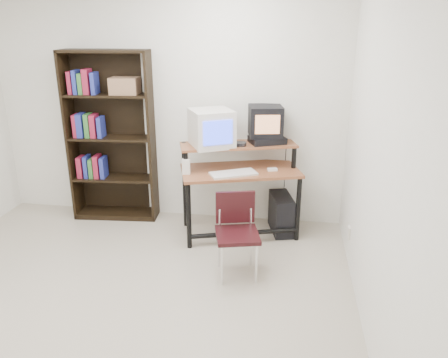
# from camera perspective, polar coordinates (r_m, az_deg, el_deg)

# --- Properties ---
(floor) EXTENTS (4.00, 4.00, 0.01)m
(floor) POSITION_cam_1_polar(r_m,az_deg,el_deg) (3.77, -15.11, -16.69)
(floor) COLOR #BFB49F
(floor) RESTS_ON ground
(back_wall) EXTENTS (4.00, 0.01, 2.60)m
(back_wall) POSITION_cam_1_polar(r_m,az_deg,el_deg) (5.02, -7.44, 9.30)
(back_wall) COLOR white
(back_wall) RESTS_ON floor
(right_wall) EXTENTS (0.01, 4.00, 2.60)m
(right_wall) POSITION_cam_1_polar(r_m,az_deg,el_deg) (2.95, 20.51, 0.85)
(right_wall) COLOR white
(right_wall) RESTS_ON floor
(computer_desk) EXTENTS (1.35, 0.95, 0.98)m
(computer_desk) POSITION_cam_1_polar(r_m,az_deg,el_deg) (4.64, 2.06, 0.82)
(computer_desk) COLOR brown
(computer_desk) RESTS_ON floor
(crt_monitor) EXTENTS (0.55, 0.55, 0.39)m
(crt_monitor) POSITION_cam_1_polar(r_m,az_deg,el_deg) (4.56, -1.64, 6.63)
(crt_monitor) COLOR silver
(crt_monitor) RESTS_ON computer_desk
(vcr) EXTENTS (0.43, 0.38, 0.08)m
(vcr) POSITION_cam_1_polar(r_m,az_deg,el_deg) (4.70, 5.64, 5.04)
(vcr) COLOR black
(vcr) RESTS_ON computer_desk
(crt_tv) EXTENTS (0.40, 0.39, 0.32)m
(crt_tv) POSITION_cam_1_polar(r_m,az_deg,el_deg) (4.69, 5.43, 7.54)
(crt_tv) COLOR black
(crt_tv) RESTS_ON vcr
(cd_spindle) EXTENTS (0.13, 0.13, 0.05)m
(cd_spindle) POSITION_cam_1_polar(r_m,az_deg,el_deg) (4.57, 2.19, 4.51)
(cd_spindle) COLOR #26262B
(cd_spindle) RESTS_ON computer_desk
(keyboard) EXTENTS (0.51, 0.40, 0.03)m
(keyboard) POSITION_cam_1_polar(r_m,az_deg,el_deg) (4.45, 1.23, 0.62)
(keyboard) COLOR silver
(keyboard) RESTS_ON computer_desk
(mousepad) EXTENTS (0.27, 0.24, 0.01)m
(mousepad) POSITION_cam_1_polar(r_m,az_deg,el_deg) (4.59, 6.23, 0.90)
(mousepad) COLOR black
(mousepad) RESTS_ON computer_desk
(mouse) EXTENTS (0.11, 0.09, 0.03)m
(mouse) POSITION_cam_1_polar(r_m,az_deg,el_deg) (4.60, 6.33, 1.19)
(mouse) COLOR white
(mouse) RESTS_ON mousepad
(desk_speaker) EXTENTS (0.09, 0.09, 0.17)m
(desk_speaker) POSITION_cam_1_polar(r_m,az_deg,el_deg) (4.47, -4.96, 1.56)
(desk_speaker) COLOR silver
(desk_speaker) RESTS_ON computer_desk
(pc_tower) EXTENTS (0.30, 0.48, 0.42)m
(pc_tower) POSITION_cam_1_polar(r_m,az_deg,el_deg) (4.87, 7.46, -4.49)
(pc_tower) COLOR black
(pc_tower) RESTS_ON floor
(school_chair) EXTENTS (0.46, 0.46, 0.75)m
(school_chair) POSITION_cam_1_polar(r_m,az_deg,el_deg) (3.97, 1.64, -6.19)
(school_chair) COLOR black
(school_chair) RESTS_ON floor
(bookshelf) EXTENTS (0.99, 0.40, 1.93)m
(bookshelf) POSITION_cam_1_polar(r_m,az_deg,el_deg) (5.16, -14.46, 5.54)
(bookshelf) COLOR black
(bookshelf) RESTS_ON floor
(wall_outlet) EXTENTS (0.02, 0.08, 0.12)m
(wall_outlet) POSITION_cam_1_polar(r_m,az_deg,el_deg) (4.37, 15.99, -6.76)
(wall_outlet) COLOR beige
(wall_outlet) RESTS_ON right_wall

